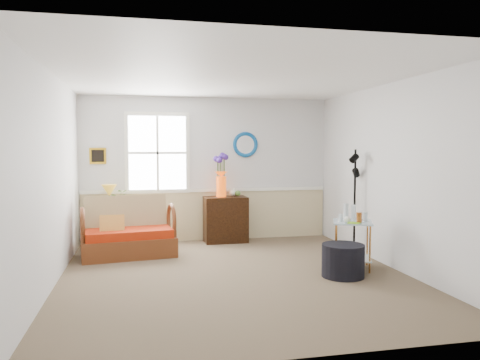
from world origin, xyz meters
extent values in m
cube|color=brown|center=(0.00, 0.00, 0.00)|extent=(4.50, 5.00, 0.01)
cube|color=white|center=(0.00, 0.00, 2.60)|extent=(4.50, 5.00, 0.01)
cube|color=silver|center=(0.00, 2.50, 1.30)|extent=(4.50, 0.01, 2.60)
cube|color=silver|center=(0.00, -2.50, 1.30)|extent=(4.50, 0.01, 2.60)
cube|color=silver|center=(-2.25, 0.00, 1.30)|extent=(0.01, 5.00, 2.60)
cube|color=silver|center=(2.25, 0.00, 1.30)|extent=(0.01, 5.00, 2.60)
cube|color=#C8B787|center=(0.00, 2.48, 0.45)|extent=(4.46, 0.02, 0.90)
cube|color=white|center=(0.00, 2.47, 0.92)|extent=(4.46, 0.04, 0.06)
cube|color=gold|center=(-1.92, 2.48, 1.55)|extent=(0.28, 0.03, 0.28)
torus|color=#1865B1|center=(0.70, 2.48, 1.75)|extent=(0.47, 0.07, 0.47)
imported|color=#4C732D|center=(-1.61, 2.24, 0.75)|extent=(0.48, 0.49, 0.29)
cylinder|color=black|center=(1.38, -0.34, 0.21)|extent=(0.69, 0.69, 0.43)
camera|label=1|loc=(-1.21, -5.95, 1.68)|focal=35.00mm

